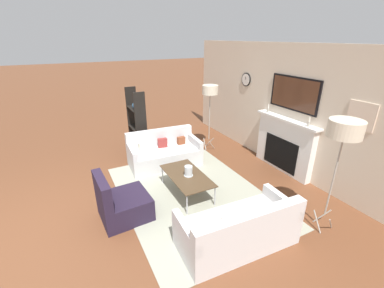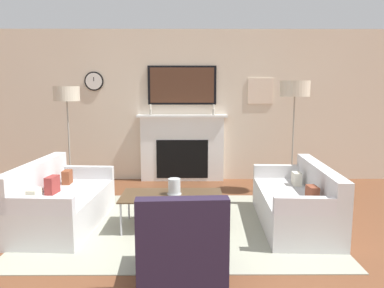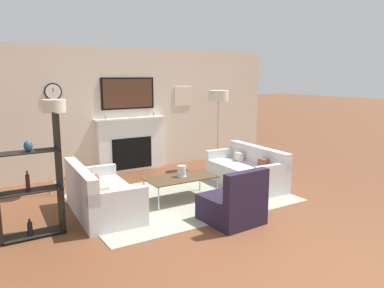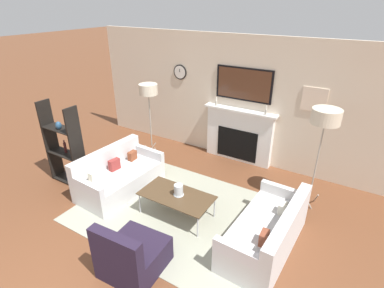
{
  "view_description": "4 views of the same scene",
  "coord_description": "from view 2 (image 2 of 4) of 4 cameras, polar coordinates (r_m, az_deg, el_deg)",
  "views": [
    {
      "loc": [
        3.71,
        0.73,
        2.8
      ],
      "look_at": [
        -0.29,
        2.78,
        0.92
      ],
      "focal_mm": 24.0,
      "sensor_mm": 36.0,
      "label": 1
    },
    {
      "loc": [
        0.14,
        -1.77,
        1.67
      ],
      "look_at": [
        0.17,
        3.06,
        0.95
      ],
      "focal_mm": 35.0,
      "sensor_mm": 36.0,
      "label": 2
    },
    {
      "loc": [
        -3.16,
        -2.76,
        2.11
      ],
      "look_at": [
        0.29,
        2.79,
        0.91
      ],
      "focal_mm": 35.0,
      "sensor_mm": 36.0,
      "label": 3
    },
    {
      "loc": [
        2.24,
        -0.77,
        3.3
      ],
      "look_at": [
        -0.24,
        3.31,
        0.99
      ],
      "focal_mm": 28.0,
      "sensor_mm": 36.0,
      "label": 4
    }
  ],
  "objects": [
    {
      "name": "coffee_table",
      "position": [
        4.52,
        -3.08,
        -8.01
      ],
      "size": [
        1.21,
        0.63,
        0.41
      ],
      "color": "#4C3823",
      "rests_on": "ground_plane"
    },
    {
      "name": "fireplace_wall",
      "position": [
        6.8,
        -1.49,
        4.8
      ],
      "size": [
        7.55,
        0.28,
        2.7
      ],
      "color": "beige",
      "rests_on": "ground_plane"
    },
    {
      "name": "area_rug",
      "position": [
        4.71,
        -2.04,
        -12.2
      ],
      "size": [
        3.51,
        2.51,
        0.01
      ],
      "color": "#9A9C88",
      "rests_on": "ground_plane"
    },
    {
      "name": "couch_right",
      "position": [
        4.8,
        15.69,
        -8.76
      ],
      "size": [
        0.85,
        1.72,
        0.75
      ],
      "color": "silver",
      "rests_on": "ground_plane"
    },
    {
      "name": "hurricane_candle",
      "position": [
        4.52,
        -2.72,
        -6.63
      ],
      "size": [
        0.17,
        0.17,
        0.19
      ],
      "color": "silver",
      "rests_on": "coffee_table"
    },
    {
      "name": "floor_lamp_left",
      "position": [
        6.12,
        -18.56,
        7.0
      ],
      "size": [
        0.4,
        0.4,
        1.71
      ],
      "color": "#9E998E",
      "rests_on": "ground_plane"
    },
    {
      "name": "floor_lamp_right",
      "position": [
        6.04,
        15.42,
        7.91
      ],
      "size": [
        0.45,
        0.45,
        1.79
      ],
      "color": "#9E998E",
      "rests_on": "ground_plane"
    },
    {
      "name": "armchair",
      "position": [
        3.38,
        -1.62,
        -16.11
      ],
      "size": [
        0.78,
        0.81,
        0.82
      ],
      "color": "#241A2E",
      "rests_on": "ground_plane"
    },
    {
      "name": "couch_left",
      "position": [
        4.89,
        -19.54,
        -8.58
      ],
      "size": [
        0.93,
        1.65,
        0.78
      ],
      "color": "silver",
      "rests_on": "ground_plane"
    }
  ]
}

